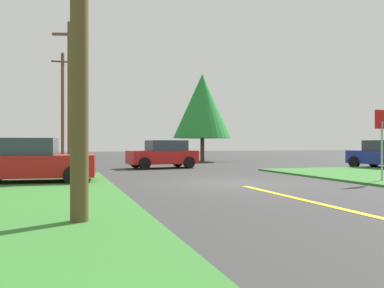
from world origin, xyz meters
The scene contains 7 objects.
ground_plane centered at (0.00, 0.00, 0.00)m, with size 120.00×120.00×0.00m, color #373737.
stop_sign centered at (5.33, -1.37, 1.85)m, with size 0.69×0.11×2.66m.
parked_car_near_building centered at (-6.88, 2.09, 0.81)m, with size 4.45×2.45×1.62m.
car_approaching_junction centered at (-0.21, 9.45, 0.80)m, with size 4.09×2.30×1.62m.
utility_pole_mid centered at (-5.41, 7.67, 3.86)m, with size 1.76×0.62×7.49m.
utility_pole_far centered at (-5.82, 21.14, 4.59)m, with size 1.80×0.27×8.88m.
oak_tree_left centered at (4.83, 16.80, 4.44)m, with size 4.69×4.69×7.03m.
Camera 1 is at (-5.73, -12.84, 1.42)m, focal length 36.78 mm.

